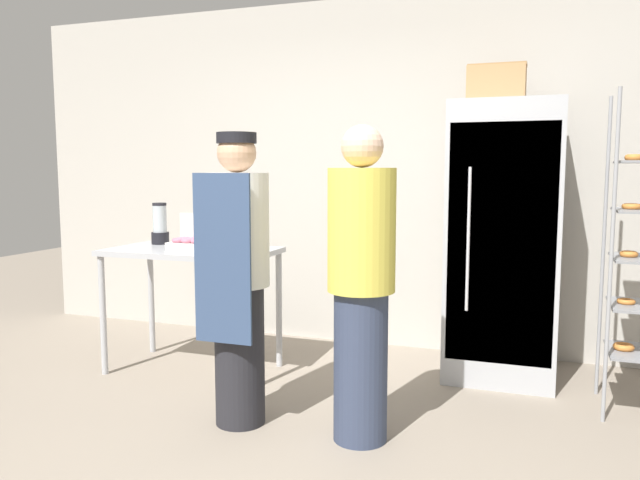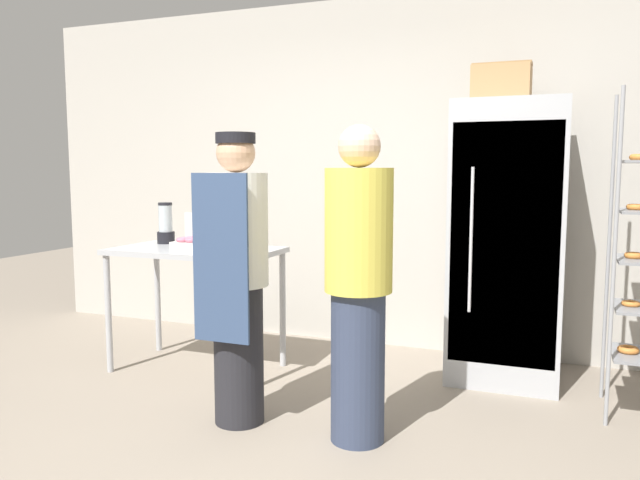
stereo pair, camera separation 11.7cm
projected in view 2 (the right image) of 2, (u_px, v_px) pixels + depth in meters
name	position (u px, v px, depth m)	size (l,w,h in m)	color
ground_plane	(271.00, 463.00, 2.99)	(14.00, 14.00, 0.00)	gray
back_wall	(394.00, 175.00, 4.91)	(6.40, 0.12, 2.73)	#B7B2A8
refrigerator	(508.00, 243.00, 4.11)	(0.71, 0.68, 1.84)	#ADAFB5
prep_counter	(196.00, 263.00, 4.33)	(1.15, 0.64, 0.86)	#ADAFB5
donut_box	(195.00, 242.00, 4.29)	(0.29, 0.20, 0.24)	silver
blender_pitcher	(166.00, 225.00, 4.59)	(0.13, 0.13, 0.30)	black
cardboard_storage_box	(502.00, 84.00, 4.09)	(0.38, 0.29, 0.25)	#A87F51
person_baker	(237.00, 275.00, 3.40)	(0.34, 0.36, 1.60)	#232328
person_customer	(358.00, 283.00, 3.16)	(0.34, 0.34, 1.63)	#333D56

